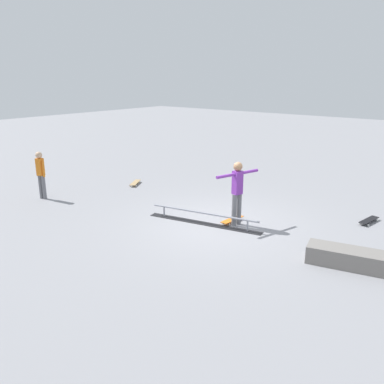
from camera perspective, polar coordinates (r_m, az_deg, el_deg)
ground_plane at (r=10.54m, az=3.91°, el=-4.73°), size 60.00×60.00×0.00m
grind_rail at (r=10.54m, az=1.70°, el=-3.88°), size 3.20×0.90×0.33m
skate_ledge at (r=8.88m, az=24.40°, el=-9.16°), size 2.56×1.10×0.38m
skater_main at (r=10.24m, az=6.55°, el=0.42°), size 0.45×1.34×1.71m
skateboard_main at (r=10.73m, az=5.84°, el=-3.96°), size 0.30×0.81×0.09m
bystander_orange_shirt at (r=13.36m, az=-21.01°, el=2.65°), size 0.35×0.21×1.53m
loose_skateboard_black at (r=11.65m, az=24.19°, el=-3.72°), size 0.36×0.82×0.09m
loose_skateboard_natural at (r=14.45m, az=-8.20°, el=1.35°), size 0.58×0.79×0.09m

